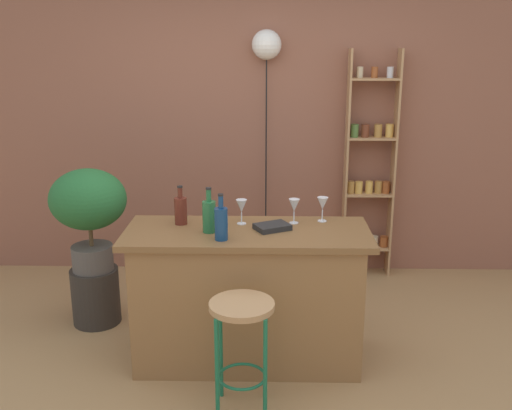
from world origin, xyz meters
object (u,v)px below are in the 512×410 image
at_px(potted_plant, 88,206).
at_px(bottle_wine_red, 221,223).
at_px(wine_glass_left, 323,204).
at_px(cookbook, 272,227).
at_px(bar_stool, 242,330).
at_px(plant_stool, 96,296).
at_px(wine_glass_center, 294,206).
at_px(wine_glass_right, 241,207).
at_px(spice_shelf, 369,170).
at_px(pendant_globe_light, 267,47).
at_px(bottle_vinegar, 209,215).
at_px(bottle_spirits_clear, 181,210).

xyz_separation_m(potted_plant, bottle_wine_red, (1.01, -0.67, 0.10)).
bearing_deg(wine_glass_left, cookbook, -151.45).
relative_size(bar_stool, cookbook, 3.22).
bearing_deg(plant_stool, wine_glass_center, -13.11).
relative_size(potted_plant, wine_glass_right, 4.63).
bearing_deg(spice_shelf, wine_glass_left, -112.14).
height_order(spice_shelf, cookbook, spice_shelf).
relative_size(spice_shelf, wine_glass_right, 12.13).
bearing_deg(cookbook, wine_glass_left, 1.15).
xyz_separation_m(bottle_wine_red, cookbook, (0.31, 0.20, -0.09)).
bearing_deg(potted_plant, wine_glass_left, -10.13).
distance_m(spice_shelf, wine_glass_right, 1.72).
relative_size(bar_stool, pendant_globe_light, 0.32).
distance_m(bottle_vinegar, wine_glass_right, 0.26).
bearing_deg(spice_shelf, bottle_spirits_clear, -136.68).
bearing_deg(spice_shelf, bar_stool, -116.44).
height_order(potted_plant, wine_glass_left, potted_plant).
relative_size(potted_plant, bottle_wine_red, 2.66).
bearing_deg(potted_plant, spice_shelf, 24.66).
relative_size(bar_stool, bottle_vinegar, 2.35).
distance_m(bottle_wine_red, wine_glass_left, 0.74).
relative_size(plant_stool, bottle_spirits_clear, 1.65).
xyz_separation_m(spice_shelf, plant_stool, (-2.17, -1.00, -0.75)).
xyz_separation_m(spice_shelf, potted_plant, (-2.17, -1.00, -0.05)).
distance_m(bottle_spirits_clear, cookbook, 0.61).
bearing_deg(cookbook, bottle_vinegar, 160.76).
height_order(wine_glass_right, pendant_globe_light, pendant_globe_light).
height_order(wine_glass_center, pendant_globe_light, pendant_globe_light).
bearing_deg(bar_stool, bottle_wine_red, 109.33).
relative_size(bottle_spirits_clear, wine_glass_right, 1.57).
bearing_deg(bar_stool, pendant_globe_light, 86.63).
bearing_deg(wine_glass_center, bar_stool, -113.24).
distance_m(spice_shelf, bottle_spirits_clear, 2.00).
distance_m(bottle_vinegar, cookbook, 0.41).
bearing_deg(bottle_vinegar, bar_stool, -67.31).
distance_m(wine_glass_right, cookbook, 0.25).
xyz_separation_m(bottle_vinegar, wine_glass_right, (0.19, 0.17, 0.01)).
xyz_separation_m(plant_stool, bottle_vinegar, (0.92, -0.53, 0.80)).
bearing_deg(wine_glass_center, pendant_globe_light, 97.77).
bearing_deg(pendant_globe_light, spice_shelf, -2.75).
bearing_deg(bottle_vinegar, potted_plant, 150.04).
bearing_deg(spice_shelf, bottle_wine_red, -124.89).
distance_m(bottle_spirits_clear, wine_glass_center, 0.74).
xyz_separation_m(bottle_spirits_clear, bottle_wine_red, (0.29, -0.30, 0.01)).
distance_m(plant_stool, wine_glass_right, 1.42).
height_order(bar_stool, plant_stool, bar_stool).
distance_m(bar_stool, cookbook, 0.74).
relative_size(plant_stool, potted_plant, 0.56).
bearing_deg(bar_stool, potted_plant, 137.03).
bearing_deg(bar_stool, wine_glass_center, 66.76).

